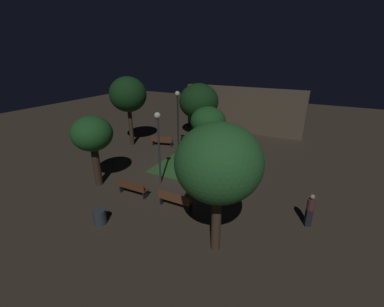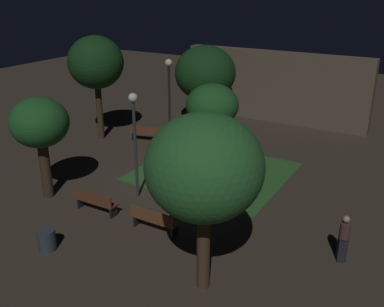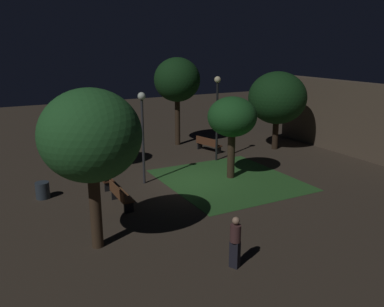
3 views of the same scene
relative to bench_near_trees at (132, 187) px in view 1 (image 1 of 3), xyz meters
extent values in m
plane|color=#3D3328|center=(1.35, 4.16, -0.48)|extent=(60.00, 60.00, 0.00)
cube|color=#2D6028|center=(2.06, 5.69, -0.48)|extent=(6.57, 6.00, 0.01)
cube|color=brown|center=(0.00, 0.08, -0.03)|extent=(1.81, 0.50, 0.06)
cube|color=brown|center=(0.00, -0.13, 0.20)|extent=(1.80, 0.08, 0.40)
cube|color=black|center=(-0.80, 0.07, -0.27)|extent=(0.08, 0.38, 0.42)
cube|color=black|center=(0.80, 0.08, -0.27)|extent=(0.08, 0.38, 0.42)
cube|color=brown|center=(2.71, 0.08, -0.03)|extent=(1.80, 0.49, 0.06)
cube|color=brown|center=(2.71, -0.13, 0.20)|extent=(1.80, 0.07, 0.40)
cube|color=black|center=(1.91, 0.07, -0.27)|extent=(0.08, 0.38, 0.42)
cube|color=black|center=(3.51, 0.08, -0.27)|extent=(0.08, 0.38, 0.42)
cube|color=brown|center=(-3.07, 7.58, -0.03)|extent=(1.86, 0.95, 0.06)
cube|color=brown|center=(-3.01, 7.38, 0.20)|extent=(1.75, 0.54, 0.40)
cube|color=black|center=(-3.84, 7.36, -0.27)|extent=(0.18, 0.39, 0.42)
cube|color=black|center=(-2.30, 7.80, -0.27)|extent=(0.18, 0.39, 0.42)
cylinder|color=#38281C|center=(1.79, 5.98, 0.72)|extent=(0.37, 0.37, 2.41)
ellipsoid|color=#1E5623|center=(1.79, 5.98, 2.58)|extent=(2.37, 2.37, 1.93)
cylinder|color=#38281C|center=(-2.60, 0.06, 0.79)|extent=(0.42, 0.42, 2.54)
ellipsoid|color=#1E5623|center=(-2.60, 0.06, 2.69)|extent=(2.27, 2.27, 1.97)
cylinder|color=#423021|center=(5.63, -1.72, 0.95)|extent=(0.37, 0.37, 2.87)
ellipsoid|color=#28662D|center=(5.63, -1.72, 3.25)|extent=(3.14, 3.14, 2.88)
cylinder|color=#2D2116|center=(-1.64, 11.56, 0.64)|extent=(0.37, 0.37, 2.25)
ellipsoid|color=#143816|center=(-1.64, 11.56, 2.75)|extent=(3.56, 3.56, 3.20)
cylinder|color=#38281C|center=(-5.53, 6.63, 1.23)|extent=(0.34, 0.34, 3.43)
ellipsoid|color=#143816|center=(-5.53, 6.63, 3.76)|extent=(2.94, 2.94, 2.79)
cylinder|color=black|center=(-1.13, 6.93, 1.72)|extent=(0.12, 0.12, 4.41)
sphere|color=#F4E5B2|center=(-1.13, 6.93, 4.08)|extent=(0.36, 0.36, 0.36)
cylinder|color=#333338|center=(0.56, 1.88, 1.52)|extent=(0.12, 0.12, 4.00)
sphere|color=white|center=(0.56, 1.88, 3.67)|extent=(0.36, 0.36, 0.36)
cylinder|color=#2D3842|center=(0.32, -2.67, -0.12)|extent=(0.58, 0.58, 0.71)
cube|color=black|center=(8.78, 1.53, -0.06)|extent=(0.34, 0.31, 0.84)
cylinder|color=#4C2D2D|center=(8.78, 1.53, 0.62)|extent=(0.32, 0.32, 0.52)
sphere|color=tan|center=(8.78, 1.53, 1.02)|extent=(0.22, 0.22, 0.22)
cube|color=brown|center=(1.49, 14.79, 1.67)|extent=(11.58, 0.80, 4.30)
camera|label=1|loc=(8.61, -9.50, 6.84)|focal=24.07mm
camera|label=2|loc=(10.62, -10.87, 7.72)|focal=41.02mm
camera|label=3|loc=(17.48, -4.53, 5.91)|focal=37.26mm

